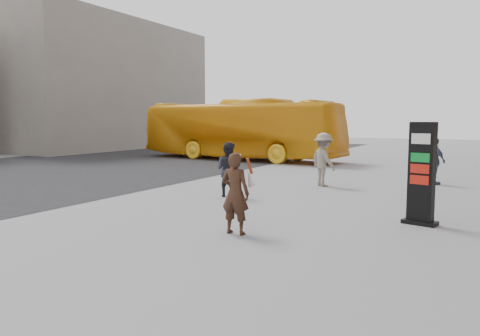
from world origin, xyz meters
The scene contains 9 objects.
ground centered at (0.00, 0.00, 0.00)m, with size 100.00×100.00×0.00m, color #9E9EA3.
road centered at (-13.00, 5.00, 0.00)m, with size 16.00×60.00×0.01m, color black.
bg_building_far centered at (-24.00, 20.00, 5.00)m, with size 10.00×18.00×10.00m, color gray.
info_pylon centered at (3.64, 2.17, 1.14)m, with size 0.80×0.53×2.28m.
woman centered at (0.42, -0.54, 0.86)m, with size 0.64×0.57×1.68m.
bus centered at (-7.94, 15.23, 1.72)m, with size 2.89×12.33×3.44m, color #EEA817.
pedestrian_a centered at (-2.00, 3.43, 0.83)m, with size 0.80×0.63×1.65m, color #21222A.
pedestrian_b centered at (-0.16, 6.92, 0.93)m, with size 1.21×0.69×1.87m, color gray.
pedestrian_c centered at (3.22, 9.17, 0.85)m, with size 0.99×0.41×1.69m, color #3C4E65.
Camera 1 is at (4.93, -8.78, 2.35)m, focal length 35.00 mm.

